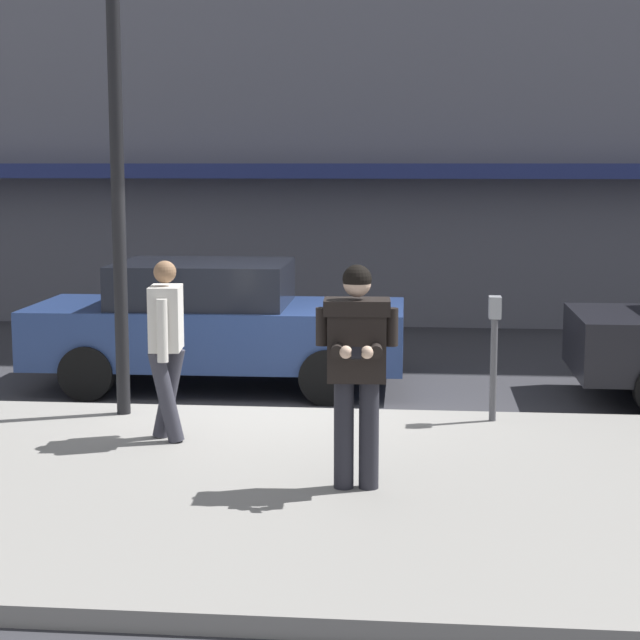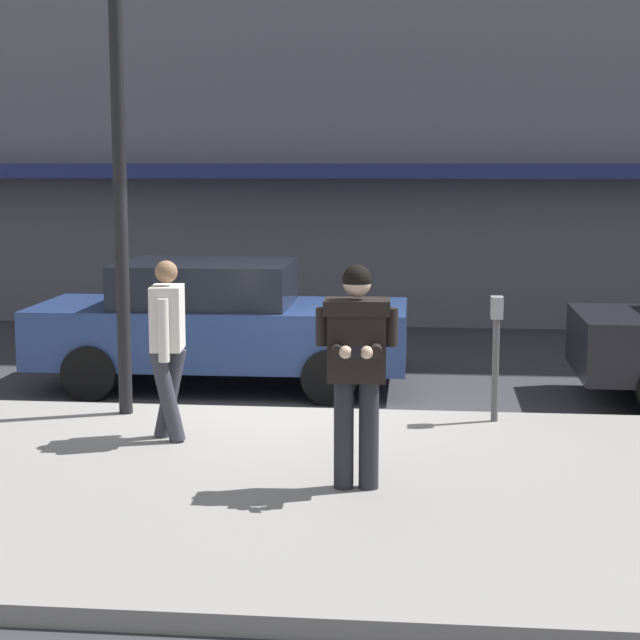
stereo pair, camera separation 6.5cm
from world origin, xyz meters
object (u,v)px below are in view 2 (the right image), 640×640
(man_texting_on_phone, at_px, (357,352))
(pedestrian_in_light_coat, at_px, (168,338))
(street_lamp_post, at_px, (118,121))
(parked_sedan_mid, at_px, (218,323))
(parking_meter, at_px, (496,340))

(man_texting_on_phone, height_order, pedestrian_in_light_coat, man_texting_on_phone)
(man_texting_on_phone, xyz_separation_m, street_lamp_post, (-2.57, 2.35, 1.89))
(man_texting_on_phone, bearing_deg, street_lamp_post, 137.58)
(parked_sedan_mid, height_order, man_texting_on_phone, man_texting_on_phone)
(street_lamp_post, bearing_deg, man_texting_on_phone, -42.42)
(man_texting_on_phone, xyz_separation_m, pedestrian_in_light_coat, (-1.86, 1.36, -0.14))
(pedestrian_in_light_coat, xyz_separation_m, street_lamp_post, (-0.71, 0.99, 2.03))
(parked_sedan_mid, bearing_deg, man_texting_on_phone, -65.62)
(parked_sedan_mid, relative_size, street_lamp_post, 0.93)
(parked_sedan_mid, distance_m, street_lamp_post, 3.18)
(pedestrian_in_light_coat, bearing_deg, street_lamp_post, 125.57)
(pedestrian_in_light_coat, distance_m, parking_meter, 3.27)
(street_lamp_post, distance_m, parking_meter, 4.38)
(man_texting_on_phone, xyz_separation_m, parking_meter, (1.23, 2.40, -0.28))
(parking_meter, bearing_deg, pedestrian_in_light_coat, -161.34)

